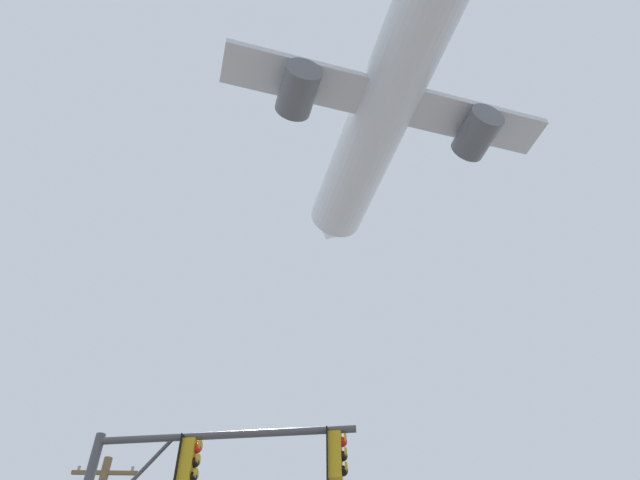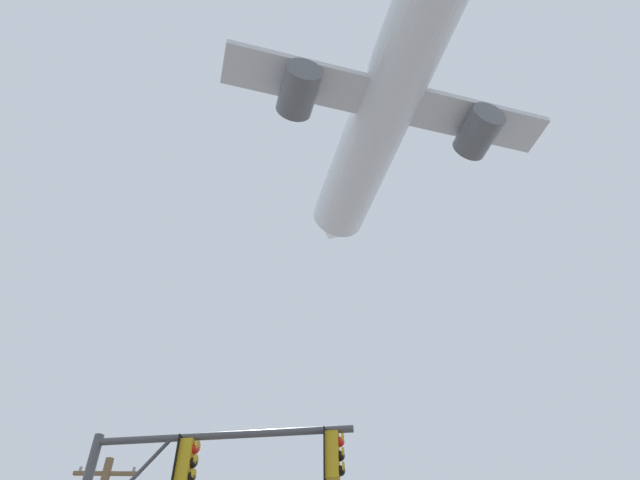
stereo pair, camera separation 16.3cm
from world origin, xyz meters
TOP-DOWN VIEW (x-y plane):
  - airplane at (4.46, 19.87)m, footprint 23.60×30.55m

SIDE VIEW (x-z plane):
  - airplane at x=4.46m, z-range 30.59..38.95m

